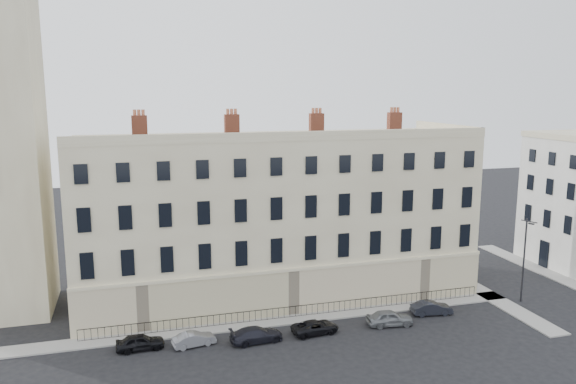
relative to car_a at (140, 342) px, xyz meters
name	(u,v)px	position (x,y,z in m)	size (l,w,h in m)	color
ground	(388,335)	(18.89, -2.85, -0.60)	(160.00, 160.00, 0.00)	black
terrace	(276,216)	(12.92, 9.11, 6.89)	(36.22, 12.22, 17.00)	#C2B490
pavement_terrace	(251,324)	(8.89, 2.15, -0.54)	(48.00, 2.00, 0.12)	gray
pavement_east_return	(472,286)	(31.89, 5.15, -0.54)	(2.00, 24.00, 0.12)	gray
pavement_adjacent	(542,271)	(41.89, 7.15, -0.54)	(2.00, 20.00, 0.12)	gray
railings	(295,311)	(12.89, 2.55, -0.05)	(35.00, 0.04, 0.96)	black
car_a	(140,342)	(0.00, 0.00, 0.00)	(1.43, 3.54, 1.21)	black
car_b	(194,339)	(3.94, -0.47, -0.07)	(1.14, 3.27, 1.08)	slate
car_c	(256,335)	(8.64, -1.10, -0.01)	(1.67, 4.10, 1.19)	black
car_d	(315,327)	(13.49, -0.90, -0.07)	(1.76, 3.81, 1.06)	black
car_e	(390,318)	(19.90, -1.13, 0.05)	(1.53, 3.81, 1.30)	slate
car_f	(431,308)	(24.38, -0.05, -0.02)	(1.24, 3.55, 1.17)	black
streetlamp	(524,256)	(33.84, 0.32, 3.72)	(0.81, 1.59, 7.80)	#27272B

